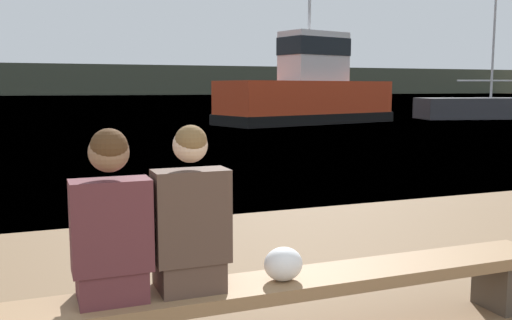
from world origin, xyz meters
TOP-DOWN VIEW (x-y plane):
  - water_surface at (0.00, 126.03)m, footprint 240.00×240.00m
  - far_shoreline at (0.00, 130.64)m, footprint 600.00×12.00m
  - person_left at (-0.77, 2.31)m, footprint 0.43×0.36m
  - person_right at (-0.32, 2.31)m, footprint 0.43×0.36m
  - shopping_bag at (0.26, 2.29)m, footprint 0.25×0.21m
  - tugboat_red at (10.66, 22.88)m, footprint 9.15×5.04m
  - moored_sailboat at (21.80, 22.73)m, footprint 8.78×4.21m

SIDE VIEW (x-z plane):
  - water_surface at x=0.00m, z-range 0.00..0.00m
  - shopping_bag at x=0.26m, z-range 0.45..0.66m
  - moored_sailboat at x=21.80m, z-range -2.88..4.01m
  - person_right at x=-0.32m, z-range 0.38..1.36m
  - person_left at x=-0.77m, z-range 0.40..1.37m
  - tugboat_red at x=10.66m, z-range -2.21..4.83m
  - far_shoreline at x=0.00m, z-range 0.00..6.55m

